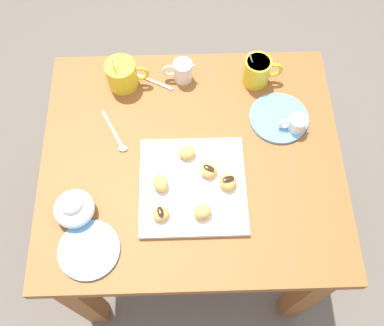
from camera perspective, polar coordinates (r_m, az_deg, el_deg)
name	(u,v)px	position (r m, az deg, el deg)	size (l,w,h in m)	color
ground_plane	(192,233)	(1.98, -0.02, -8.97)	(8.00, 8.00, 0.00)	#665B51
dining_table	(192,178)	(1.44, -0.03, -1.97)	(0.88, 0.77, 0.73)	#935628
pastry_plate_square	(193,186)	(1.26, 0.08, -2.97)	(0.30, 0.30, 0.02)	white
coffee_mug_yellow_left	(122,74)	(1.42, -8.94, 11.20)	(0.13, 0.10, 0.14)	yellow
coffee_mug_yellow_right	(258,71)	(1.43, 8.41, 11.64)	(0.12, 0.08, 0.15)	yellow
cream_pitcher_white	(182,70)	(1.43, -1.26, 11.78)	(0.10, 0.06, 0.07)	white
ice_cream_bowl	(74,208)	(1.24, -14.92, -5.60)	(0.11, 0.11, 0.08)	white
chocolate_sauce_pitcher	(297,124)	(1.36, 13.28, 4.91)	(0.09, 0.05, 0.06)	white
saucer_sky_left	(89,250)	(1.23, -13.07, -10.82)	(0.16, 0.16, 0.01)	#66A8DB
saucer_sky_right	(279,118)	(1.39, 11.06, 5.68)	(0.18, 0.18, 0.01)	#66A8DB
loose_spoon_near_saucer	(144,78)	(1.46, -6.15, 10.83)	(0.15, 0.08, 0.01)	silver
loose_spoon_by_plate	(116,136)	(1.35, -9.69, 3.39)	(0.09, 0.15, 0.01)	silver
beignet_0	(203,212)	(1.20, 1.37, -6.30)	(0.05, 0.04, 0.04)	#DBA351
beignet_1	(209,171)	(1.25, 2.15, -0.98)	(0.05, 0.05, 0.03)	#DBA351
chocolate_drizzle_1	(209,168)	(1.24, 2.17, -0.64)	(0.03, 0.02, 0.01)	black
beignet_2	(160,183)	(1.23, -4.07, -2.59)	(0.04, 0.05, 0.04)	#DBA351
beignet_3	(187,152)	(1.28, -0.64, 1.47)	(0.04, 0.05, 0.03)	#DBA351
beignet_4	(228,182)	(1.24, 4.61, -2.42)	(0.05, 0.05, 0.03)	#DBA351
chocolate_drizzle_4	(228,179)	(1.22, 4.67, -2.05)	(0.03, 0.02, 0.01)	black
beignet_5	(161,214)	(1.20, -4.02, -6.52)	(0.04, 0.05, 0.03)	#DBA351
chocolate_drizzle_5	(160,212)	(1.19, -4.07, -6.26)	(0.03, 0.02, 0.01)	black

